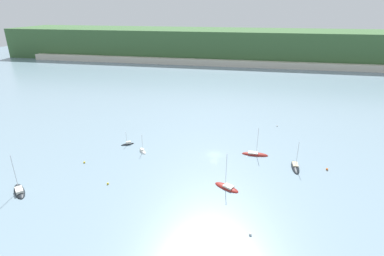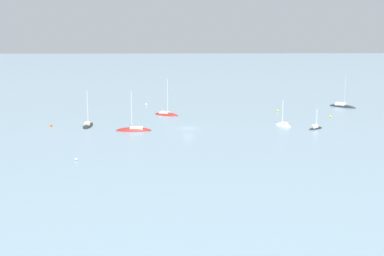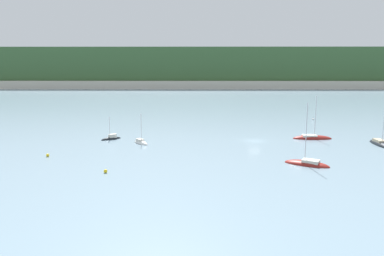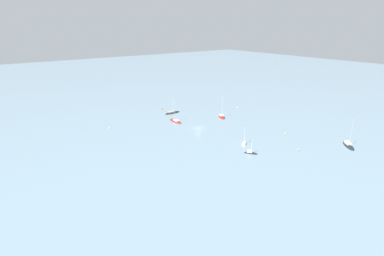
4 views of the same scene
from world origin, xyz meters
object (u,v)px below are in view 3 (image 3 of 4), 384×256
Objects in this scene: sailboat_2 at (141,143)px; sailboat_3 at (312,139)px; mooring_buoy_0 at (313,119)px; mooring_buoy_1 at (105,171)px; sailboat_5 at (381,145)px; mooring_buoy_4 at (48,155)px; sailboat_4 at (111,139)px; sailboat_0 at (307,164)px.

sailboat_2 is 38.81m from sailboat_3.
mooring_buoy_1 is (-49.80, -55.57, 0.03)m from mooring_buoy_0.
sailboat_5 is 17.44× the size of mooring_buoy_4.
mooring_buoy_1 is (4.96, -26.04, 0.15)m from sailboat_4.
sailboat_5 is at bearing -112.84° from sailboat_0.
sailboat_0 is 1.54× the size of sailboat_2.
mooring_buoy_4 is at bearing -161.71° from sailboat_3.
sailboat_4 is 26.51m from mooring_buoy_1.
mooring_buoy_0 is at bearing 73.42° from sailboat_3.
sailboat_3 is at bearing -118.05° from sailboat_5.
sailboat_5 is 35.00m from mooring_buoy_0.
sailboat_0 reaches higher than mooring_buoy_0.
sailboat_3 is 18.66× the size of mooring_buoy_4.
sailboat_5 reaches higher than mooring_buoy_4.
sailboat_5 is at bearing -84.13° from mooring_buoy_0.
sailboat_5 is 19.36× the size of mooring_buoy_0.
mooring_buoy_1 is (-2.44, -21.62, 0.19)m from sailboat_2.
sailboat_0 reaches higher than sailboat_2.
sailboat_2 is at bearing 1.02° from sailboat_0.
sailboat_2 reaches higher than mooring_buoy_4.
sailboat_4 is at bearing 100.78° from mooring_buoy_1.
sailboat_4 is at bearing -151.66° from mooring_buoy_0.
sailboat_2 reaches higher than mooring_buoy_1.
sailboat_3 is 1.07× the size of sailboat_5.
mooring_buoy_0 is at bearing 48.14° from mooring_buoy_1.
sailboat_2 is 12.74× the size of mooring_buoy_4.
sailboat_3 reaches higher than mooring_buoy_4.
sailboat_0 is at bearing -53.13° from sailboat_5.
sailboat_3 is 49.04m from mooring_buoy_1.
mooring_buoy_4 is (-54.05, -17.00, 0.22)m from sailboat_3.
mooring_buoy_4 is (-66.56, -10.65, 0.20)m from sailboat_5.
sailboat_4 reaches higher than mooring_buoy_1.
sailboat_0 is 1.97× the size of sailboat_4.
sailboat_4 is at bearing 0.48° from sailboat_0.
sailboat_4 is at bearing 62.69° from mooring_buoy_4.
sailboat_0 is at bearing -108.06° from mooring_buoy_0.
sailboat_0 is 1.05× the size of sailboat_3.
mooring_buoy_0 is (16.46, 50.47, 0.17)m from sailboat_0.
mooring_buoy_4 is at bearing -94.50° from sailboat_2.
sailboat_0 is 1.12× the size of sailboat_5.
sailboat_4 is 58.57m from sailboat_5.
sailboat_3 is 45.83m from sailboat_4.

